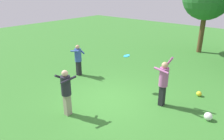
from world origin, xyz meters
TOP-DOWN VIEW (x-y plane):
  - ground_plane at (0.00, 0.00)m, footprint 40.00×40.00m
  - person_thrower at (1.82, 1.00)m, footprint 0.62×0.54m
  - person_catcher at (-2.90, 0.95)m, footprint 0.58×0.53m
  - person_bystander at (-0.40, -1.76)m, footprint 0.54×0.61m
  - frisbee at (-0.08, 1.24)m, footprint 0.38×0.38m
  - ball_white at (3.52, 1.14)m, footprint 0.28×0.28m
  - ball_yellow at (2.66, 2.66)m, footprint 0.21×0.21m

SIDE VIEW (x-z plane):
  - ground_plane at x=0.00m, z-range 0.00..0.00m
  - ball_yellow at x=2.66m, z-range 0.00..0.21m
  - ball_white at x=3.52m, z-range 0.00..0.28m
  - person_catcher at x=-2.90m, z-range 0.14..1.74m
  - person_bystander at x=-0.40m, z-range 0.16..1.85m
  - person_thrower at x=1.82m, z-range 0.08..2.02m
  - frisbee at x=-0.08m, z-range 1.50..1.59m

